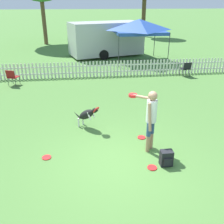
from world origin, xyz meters
name	(u,v)px	position (x,y,z in m)	size (l,w,h in m)	color
ground_plane	(120,163)	(0.00, 0.00, 0.00)	(240.00, 240.00, 0.00)	#4C7A38
handler_person	(150,114)	(0.89, 0.55, 1.10)	(0.69, 1.10, 1.74)	tan
leaping_dog	(87,114)	(-0.76, 2.05, 0.49)	(0.89, 0.83, 0.86)	black
frisbee_near_handler	(47,157)	(-1.91, 0.47, 0.01)	(0.24, 0.24, 0.02)	red
frisbee_near_dog	(152,168)	(0.77, -0.32, 0.01)	(0.24, 0.24, 0.02)	red
frisbee_midfield	(141,137)	(0.86, 1.19, 0.01)	(0.24, 0.24, 0.02)	red
backpack_on_grass	(166,158)	(1.16, -0.24, 0.20)	(0.31, 0.26, 0.41)	black
picket_fence	(97,69)	(0.00, 8.04, 0.43)	(17.48, 0.04, 0.85)	silver
folding_chair_blue_left	(12,76)	(-4.22, 7.00, 0.47)	(0.59, 0.60, 0.79)	#333338
folding_chair_center	(186,68)	(4.85, 7.50, 0.48)	(0.50, 0.52, 0.80)	#333338
canopy_tent_main	(139,26)	(3.08, 11.58, 2.29)	(3.22, 3.22, 2.74)	#333338
equipment_trailer	(106,38)	(1.09, 13.55, 1.28)	(6.10, 3.66, 2.42)	#B7B7B7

